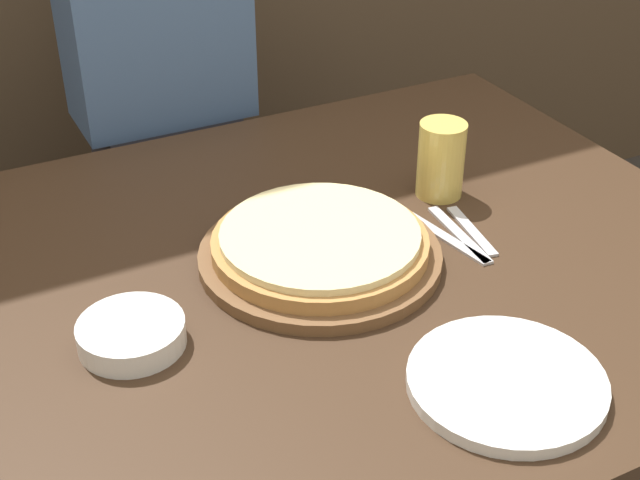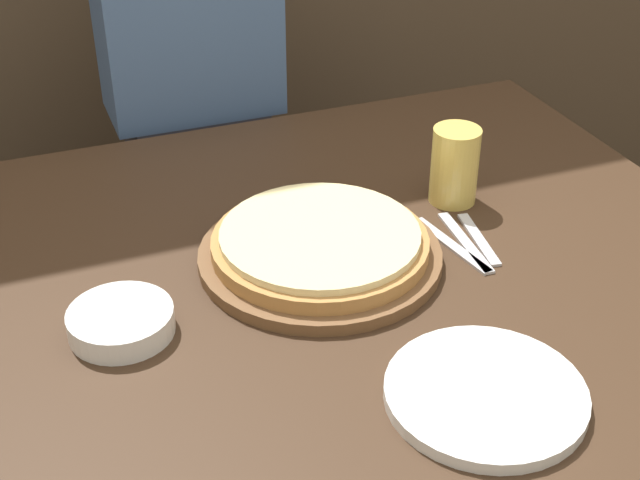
{
  "view_description": "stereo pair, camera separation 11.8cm",
  "coord_description": "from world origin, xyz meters",
  "px_view_note": "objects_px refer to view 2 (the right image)",
  "views": [
    {
      "loc": [
        -0.54,
        -1.03,
        1.53
      ],
      "look_at": [
        -0.01,
        0.01,
        0.79
      ],
      "focal_mm": 50.0,
      "sensor_mm": 36.0,
      "label": 1
    },
    {
      "loc": [
        -0.44,
        -1.08,
        1.53
      ],
      "look_at": [
        -0.01,
        0.01,
        0.79
      ],
      "focal_mm": 50.0,
      "sensor_mm": 36.0,
      "label": 2
    }
  ],
  "objects_px": {
    "fork": "(451,245)",
    "spoon": "(479,239)",
    "dinner_plate": "(485,394)",
    "diner_person": "(197,141)",
    "side_bowl": "(121,322)",
    "beer_glass": "(455,162)",
    "dinner_knife": "(465,242)",
    "pizza_on_board": "(320,248)"
  },
  "relations": [
    {
      "from": "beer_glass",
      "to": "dinner_plate",
      "type": "relative_size",
      "value": 0.53
    },
    {
      "from": "dinner_plate",
      "to": "side_bowl",
      "type": "relative_size",
      "value": 1.74
    },
    {
      "from": "beer_glass",
      "to": "diner_person",
      "type": "distance_m",
      "value": 0.69
    },
    {
      "from": "side_bowl",
      "to": "dinner_plate",
      "type": "bearing_deg",
      "value": -36.99
    },
    {
      "from": "fork",
      "to": "pizza_on_board",
      "type": "bearing_deg",
      "value": 170.38
    },
    {
      "from": "beer_glass",
      "to": "dinner_knife",
      "type": "bearing_deg",
      "value": -109.53
    },
    {
      "from": "pizza_on_board",
      "to": "diner_person",
      "type": "bearing_deg",
      "value": 92.3
    },
    {
      "from": "diner_person",
      "to": "beer_glass",
      "type": "bearing_deg",
      "value": -62.08
    },
    {
      "from": "beer_glass",
      "to": "diner_person",
      "type": "xyz_separation_m",
      "value": [
        -0.31,
        0.59,
        -0.17
      ]
    },
    {
      "from": "fork",
      "to": "dinner_knife",
      "type": "height_order",
      "value": "same"
    },
    {
      "from": "side_bowl",
      "to": "dinner_knife",
      "type": "relative_size",
      "value": 0.8
    },
    {
      "from": "fork",
      "to": "spoon",
      "type": "height_order",
      "value": "same"
    },
    {
      "from": "beer_glass",
      "to": "spoon",
      "type": "xyz_separation_m",
      "value": [
        -0.02,
        -0.13,
        -0.07
      ]
    },
    {
      "from": "side_bowl",
      "to": "dinner_knife",
      "type": "height_order",
      "value": "side_bowl"
    },
    {
      "from": "fork",
      "to": "dinner_plate",
      "type": "bearing_deg",
      "value": -111.58
    },
    {
      "from": "beer_glass",
      "to": "side_bowl",
      "type": "relative_size",
      "value": 0.91
    },
    {
      "from": "pizza_on_board",
      "to": "dinner_plate",
      "type": "relative_size",
      "value": 1.48
    },
    {
      "from": "fork",
      "to": "spoon",
      "type": "bearing_deg",
      "value": 0.0
    },
    {
      "from": "beer_glass",
      "to": "dinner_plate",
      "type": "height_order",
      "value": "beer_glass"
    },
    {
      "from": "dinner_plate",
      "to": "fork",
      "type": "xyz_separation_m",
      "value": [
        0.13,
        0.33,
        -0.01
      ]
    },
    {
      "from": "beer_glass",
      "to": "dinner_knife",
      "type": "height_order",
      "value": "beer_glass"
    },
    {
      "from": "dinner_knife",
      "to": "spoon",
      "type": "distance_m",
      "value": 0.02
    },
    {
      "from": "fork",
      "to": "dinner_knife",
      "type": "relative_size",
      "value": 1.0
    },
    {
      "from": "dinner_knife",
      "to": "diner_person",
      "type": "bearing_deg",
      "value": 110.13
    },
    {
      "from": "pizza_on_board",
      "to": "dinner_knife",
      "type": "distance_m",
      "value": 0.24
    },
    {
      "from": "pizza_on_board",
      "to": "spoon",
      "type": "xyz_separation_m",
      "value": [
        0.26,
        -0.04,
        -0.02
      ]
    },
    {
      "from": "pizza_on_board",
      "to": "beer_glass",
      "type": "bearing_deg",
      "value": 18.87
    },
    {
      "from": "dinner_plate",
      "to": "diner_person",
      "type": "bearing_deg",
      "value": 95.87
    },
    {
      "from": "dinner_plate",
      "to": "side_bowl",
      "type": "distance_m",
      "value": 0.51
    },
    {
      "from": "pizza_on_board",
      "to": "diner_person",
      "type": "xyz_separation_m",
      "value": [
        -0.03,
        0.69,
        -0.12
      ]
    },
    {
      "from": "fork",
      "to": "dinner_knife",
      "type": "distance_m",
      "value": 0.02
    },
    {
      "from": "fork",
      "to": "spoon",
      "type": "xyz_separation_m",
      "value": [
        0.05,
        0.0,
        0.0
      ]
    },
    {
      "from": "spoon",
      "to": "diner_person",
      "type": "height_order",
      "value": "diner_person"
    },
    {
      "from": "diner_person",
      "to": "pizza_on_board",
      "type": "bearing_deg",
      "value": -87.7
    },
    {
      "from": "dinner_plate",
      "to": "beer_glass",
      "type": "bearing_deg",
      "value": 66.39
    },
    {
      "from": "beer_glass",
      "to": "spoon",
      "type": "distance_m",
      "value": 0.15
    },
    {
      "from": "dinner_knife",
      "to": "diner_person",
      "type": "height_order",
      "value": "diner_person"
    },
    {
      "from": "beer_glass",
      "to": "spoon",
      "type": "height_order",
      "value": "beer_glass"
    },
    {
      "from": "fork",
      "to": "spoon",
      "type": "distance_m",
      "value": 0.05
    },
    {
      "from": "spoon",
      "to": "beer_glass",
      "type": "bearing_deg",
      "value": 80.43
    },
    {
      "from": "beer_glass",
      "to": "dinner_knife",
      "type": "xyz_separation_m",
      "value": [
        -0.05,
        -0.13,
        -0.07
      ]
    },
    {
      "from": "fork",
      "to": "beer_glass",
      "type": "bearing_deg",
      "value": 61.59
    }
  ]
}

